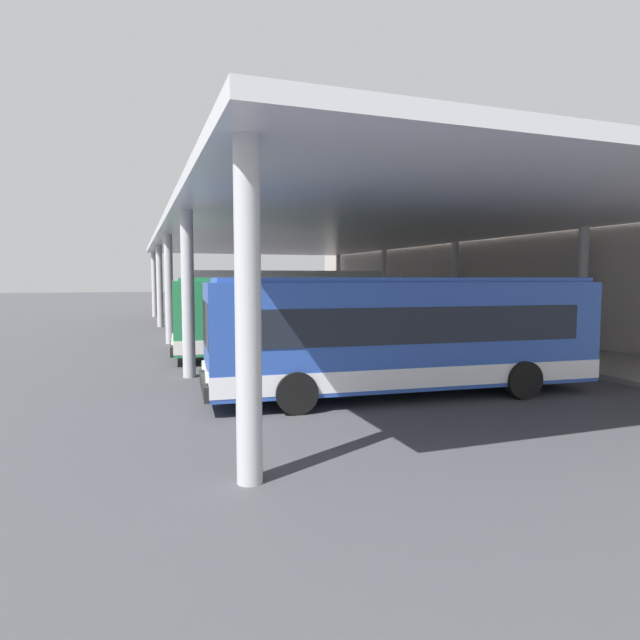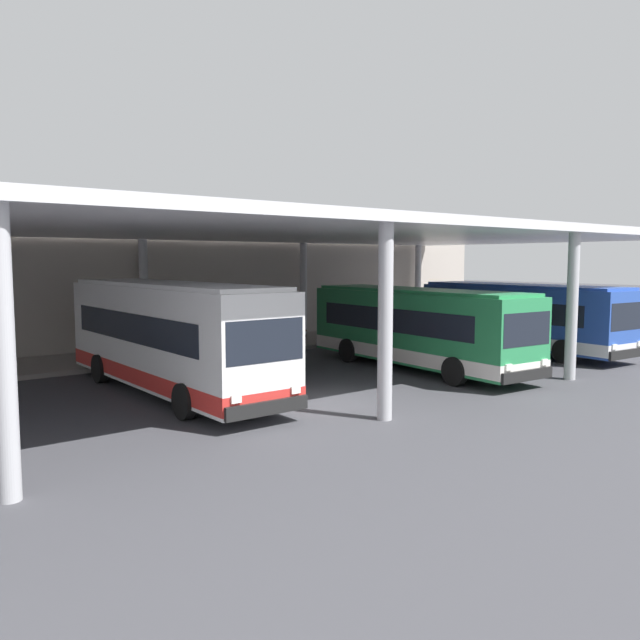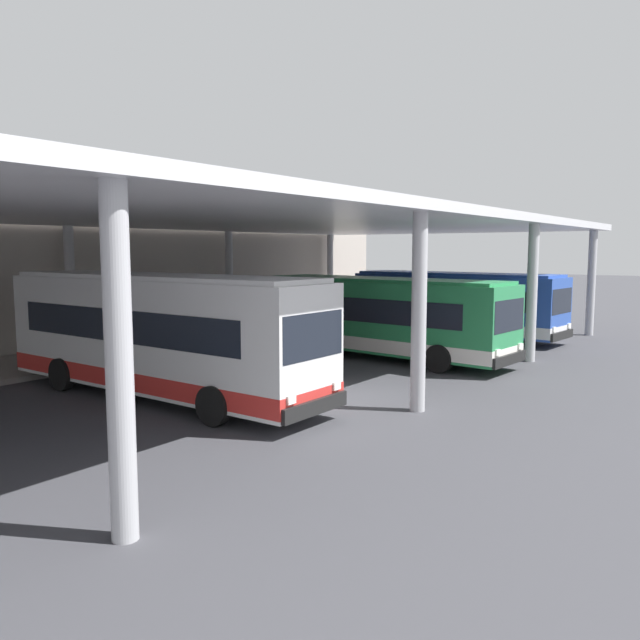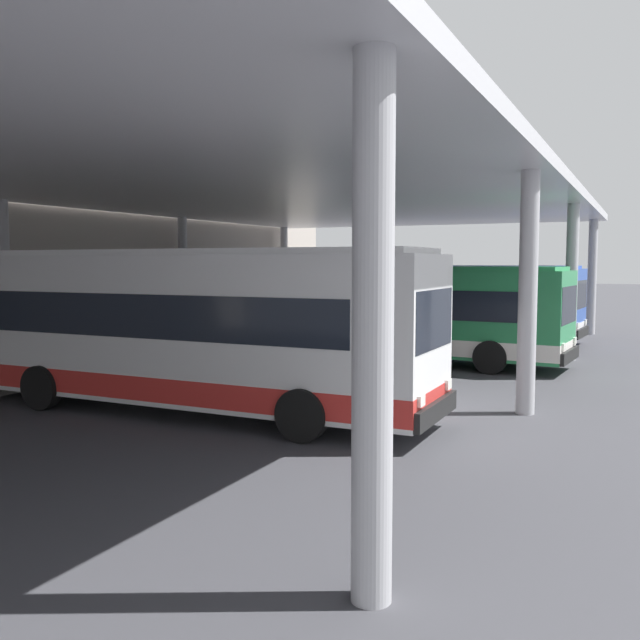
# 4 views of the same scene
# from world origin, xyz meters

# --- Properties ---
(ground_plane) EXTENTS (200.00, 200.00, 0.00)m
(ground_plane) POSITION_xyz_m (0.00, 0.00, 0.00)
(ground_plane) COLOR #3D3D42
(platform_kerb) EXTENTS (42.00, 4.50, 0.18)m
(platform_kerb) POSITION_xyz_m (0.00, 11.75, 0.09)
(platform_kerb) COLOR gray
(platform_kerb) RESTS_ON ground
(station_building_facade) EXTENTS (48.00, 1.60, 7.22)m
(station_building_facade) POSITION_xyz_m (0.00, 15.00, 3.61)
(station_building_facade) COLOR #ADA399
(station_building_facade) RESTS_ON ground
(canopy_shelter) EXTENTS (40.00, 17.00, 5.55)m
(canopy_shelter) POSITION_xyz_m (0.00, 5.50, 5.29)
(canopy_shelter) COLOR silver
(canopy_shelter) RESTS_ON ground
(bus_nearest_bay) EXTENTS (2.74, 11.33, 3.57)m
(bus_nearest_bay) POSITION_xyz_m (-3.02, 4.29, 1.84)
(bus_nearest_bay) COLOR white
(bus_nearest_bay) RESTS_ON ground
(bus_second_bay) EXTENTS (3.30, 10.69, 3.17)m
(bus_second_bay) POSITION_xyz_m (6.53, 2.43, 1.66)
(bus_second_bay) COLOR #28844C
(bus_second_bay) RESTS_ON ground
(bus_middle_bay) EXTENTS (3.31, 10.69, 3.17)m
(bus_middle_bay) POSITION_xyz_m (13.83, 2.69, 1.66)
(bus_middle_bay) COLOR #284CA8
(bus_middle_bay) RESTS_ON ground
(bench_waiting) EXTENTS (1.80, 0.45, 0.92)m
(bench_waiting) POSITION_xyz_m (7.10, 11.82, 0.66)
(bench_waiting) COLOR brown
(bench_waiting) RESTS_ON platform_kerb
(trash_bin) EXTENTS (0.52, 0.52, 0.98)m
(trash_bin) POSITION_xyz_m (4.57, 12.13, 0.68)
(trash_bin) COLOR maroon
(trash_bin) RESTS_ON platform_kerb
(banner_sign) EXTENTS (0.70, 0.12, 3.20)m
(banner_sign) POSITION_xyz_m (-1.84, 10.94, 1.98)
(banner_sign) COLOR #B2B2B7
(banner_sign) RESTS_ON platform_kerb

